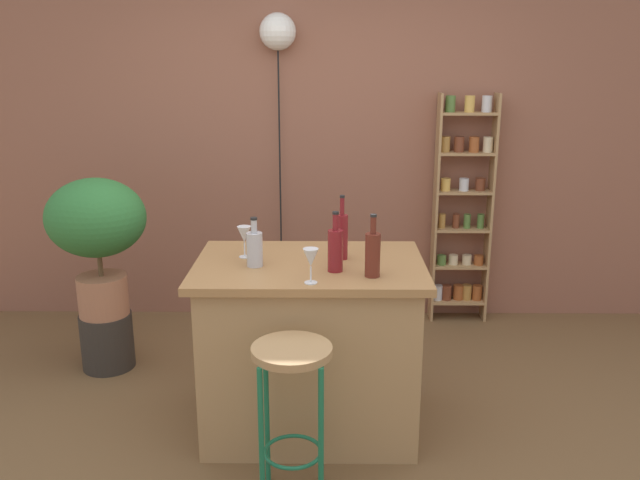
# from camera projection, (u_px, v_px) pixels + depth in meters

# --- Properties ---
(ground) EXTENTS (12.00, 12.00, 0.00)m
(ground) POSITION_uv_depth(u_px,v_px,m) (309.00, 456.00, 3.27)
(ground) COLOR brown
(back_wall) EXTENTS (6.40, 0.10, 2.80)m
(back_wall) POSITION_uv_depth(u_px,v_px,m) (315.00, 130.00, 4.77)
(back_wall) COLOR #8C5642
(back_wall) RESTS_ON ground
(kitchen_counter) EXTENTS (1.16, 0.79, 0.92)m
(kitchen_counter) POSITION_uv_depth(u_px,v_px,m) (310.00, 345.00, 3.44)
(kitchen_counter) COLOR #A87F51
(kitchen_counter) RESTS_ON ground
(bar_stool) EXTENTS (0.35, 0.35, 0.74)m
(bar_stool) POSITION_uv_depth(u_px,v_px,m) (292.00, 388.00, 2.82)
(bar_stool) COLOR #196642
(bar_stool) RESTS_ON ground
(spice_shelf) EXTENTS (0.41, 0.15, 1.67)m
(spice_shelf) POSITION_uv_depth(u_px,v_px,m) (462.00, 211.00, 4.77)
(spice_shelf) COLOR #A87F51
(spice_shelf) RESTS_ON ground
(plant_stool) EXTENTS (0.33, 0.33, 0.36)m
(plant_stool) POSITION_uv_depth(u_px,v_px,m) (107.00, 340.00, 4.17)
(plant_stool) COLOR #2D2823
(plant_stool) RESTS_ON ground
(potted_plant) EXTENTS (0.60, 0.54, 0.86)m
(potted_plant) POSITION_uv_depth(u_px,v_px,m) (97.00, 228.00, 3.97)
(potted_plant) COLOR #A86B4C
(potted_plant) RESTS_ON plant_stool
(bottle_vinegar) EXTENTS (0.07, 0.07, 0.30)m
(bottle_vinegar) POSITION_uv_depth(u_px,v_px,m) (373.00, 253.00, 3.08)
(bottle_vinegar) COLOR #5B2319
(bottle_vinegar) RESTS_ON kitchen_counter
(bottle_wine_red) EXTENTS (0.08, 0.08, 0.25)m
(bottle_wine_red) POSITION_uv_depth(u_px,v_px,m) (255.00, 248.00, 3.23)
(bottle_wine_red) COLOR #B2B2B7
(bottle_wine_red) RESTS_ON kitchen_counter
(bottle_soda_blue) EXTENTS (0.07, 0.07, 0.29)m
(bottle_soda_blue) POSITION_uv_depth(u_px,v_px,m) (335.00, 249.00, 3.15)
(bottle_soda_blue) COLOR maroon
(bottle_soda_blue) RESTS_ON kitchen_counter
(bottle_spirits_clear) EXTENTS (0.06, 0.06, 0.33)m
(bottle_spirits_clear) POSITION_uv_depth(u_px,v_px,m) (342.00, 235.00, 3.34)
(bottle_spirits_clear) COLOR maroon
(bottle_spirits_clear) RESTS_ON kitchen_counter
(wine_glass_left) EXTENTS (0.07, 0.07, 0.16)m
(wine_glass_left) POSITION_uv_depth(u_px,v_px,m) (311.00, 259.00, 2.98)
(wine_glass_left) COLOR silver
(wine_glass_left) RESTS_ON kitchen_counter
(wine_glass_center) EXTENTS (0.07, 0.07, 0.16)m
(wine_glass_center) POSITION_uv_depth(u_px,v_px,m) (244.00, 235.00, 3.37)
(wine_glass_center) COLOR silver
(wine_glass_center) RESTS_ON kitchen_counter
(pendant_globe_light) EXTENTS (0.25, 0.25, 2.20)m
(pendant_globe_light) POSITION_uv_depth(u_px,v_px,m) (278.00, 34.00, 4.49)
(pendant_globe_light) COLOR black
(pendant_globe_light) RESTS_ON ground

